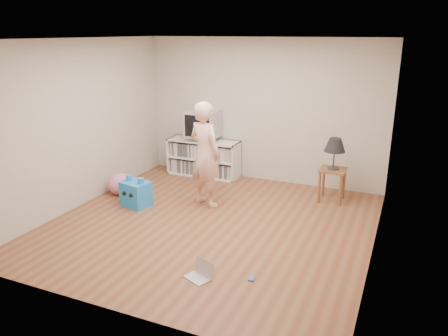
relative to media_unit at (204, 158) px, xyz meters
name	(u,v)px	position (x,y,z in m)	size (l,w,h in m)	color
ground	(210,224)	(1.09, -2.04, -0.35)	(4.50, 4.50, 0.00)	brown
walls	(209,138)	(1.09, -2.04, 0.95)	(4.52, 4.52, 2.60)	#BAB0A4
ceiling	(208,39)	(1.09, -2.04, 2.25)	(4.50, 4.50, 0.01)	white
media_unit	(204,158)	(0.00, 0.00, 0.00)	(1.40, 0.45, 0.70)	white
dvd_deck	(203,138)	(0.00, -0.02, 0.39)	(0.45, 0.35, 0.07)	gray
crt_tv	(203,124)	(0.00, -0.02, 0.67)	(0.60, 0.53, 0.50)	#A1A1A6
side_table	(332,177)	(2.53, -0.39, 0.07)	(0.42, 0.42, 0.55)	brown
table_lamp	(335,146)	(2.53, -0.39, 0.59)	(0.34, 0.34, 0.52)	#333333
person	(205,155)	(0.69, -1.37, 0.49)	(0.61, 0.40, 1.68)	beige
laptop	(201,273)	(1.59, -3.37, -0.30)	(0.35, 0.32, 0.20)	silver
playing_cards	(251,279)	(2.14, -3.19, -0.34)	(0.07, 0.09, 0.02)	#4465B7
plush_blue	(136,193)	(-0.31, -1.86, -0.14)	(0.49, 0.43, 0.49)	#1A7EDB
plush_pink	(121,184)	(-0.86, -1.52, -0.17)	(0.43, 0.43, 0.37)	pink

